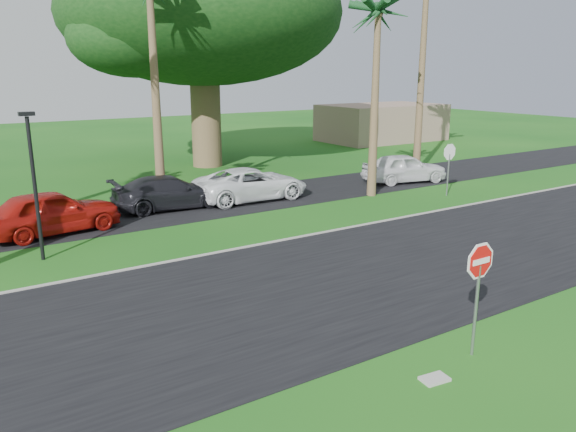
% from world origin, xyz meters
% --- Properties ---
extents(ground, '(120.00, 120.00, 0.00)m').
position_xyz_m(ground, '(0.00, 0.00, 0.00)').
color(ground, '#134E14').
rests_on(ground, ground).
extents(road, '(120.00, 8.00, 0.02)m').
position_xyz_m(road, '(0.00, 2.00, 0.01)').
color(road, black).
rests_on(road, ground).
extents(parking_strip, '(120.00, 5.00, 0.02)m').
position_xyz_m(parking_strip, '(0.00, 12.50, 0.01)').
color(parking_strip, black).
rests_on(parking_strip, ground).
extents(curb, '(120.00, 0.12, 0.06)m').
position_xyz_m(curb, '(0.00, 6.05, 0.03)').
color(curb, gray).
rests_on(curb, ground).
extents(stop_sign_near, '(1.05, 0.07, 2.62)m').
position_xyz_m(stop_sign_near, '(0.50, -3.00, 1.77)').
color(stop_sign_near, gray).
rests_on(stop_sign_near, ground).
extents(stop_sign_far, '(1.05, 0.07, 2.62)m').
position_xyz_m(stop_sign_far, '(12.00, 8.00, 1.77)').
color(stop_sign_far, gray).
rests_on(stop_sign_far, ground).
extents(palm_right_near, '(5.00, 5.00, 9.50)m').
position_xyz_m(palm_right_near, '(9.00, 10.00, 8.19)').
color(palm_right_near, brown).
rests_on(palm_right_near, ground).
extents(canopy_tree, '(16.50, 16.50, 13.12)m').
position_xyz_m(canopy_tree, '(6.00, 22.00, 8.95)').
color(canopy_tree, brown).
rests_on(canopy_tree, ground).
extents(streetlight_right, '(0.45, 0.25, 4.64)m').
position_xyz_m(streetlight_right, '(-6.00, 8.50, 2.65)').
color(streetlight_right, black).
rests_on(streetlight_right, ground).
extents(building_far, '(10.00, 6.00, 3.00)m').
position_xyz_m(building_far, '(24.00, 26.00, 1.50)').
color(building_far, gray).
rests_on(building_far, ground).
extents(car_red, '(5.01, 2.59, 1.63)m').
position_xyz_m(car_red, '(-5.12, 11.37, 0.81)').
color(car_red, '#A2130D').
rests_on(car_red, ground).
extents(car_dark, '(5.01, 2.26, 1.42)m').
position_xyz_m(car_dark, '(-0.12, 12.68, 0.71)').
color(car_dark, black).
rests_on(car_dark, ground).
extents(car_minivan, '(5.37, 2.59, 1.47)m').
position_xyz_m(car_minivan, '(3.70, 12.27, 0.74)').
color(car_minivan, white).
rests_on(car_minivan, ground).
extents(car_pickup, '(4.80, 2.80, 1.53)m').
position_xyz_m(car_pickup, '(12.55, 11.47, 0.77)').
color(car_pickup, white).
rests_on(car_pickup, ground).
extents(utility_slab, '(0.59, 0.41, 0.06)m').
position_xyz_m(utility_slab, '(-0.93, -3.29, 0.03)').
color(utility_slab, '#A2A19A').
rests_on(utility_slab, ground).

